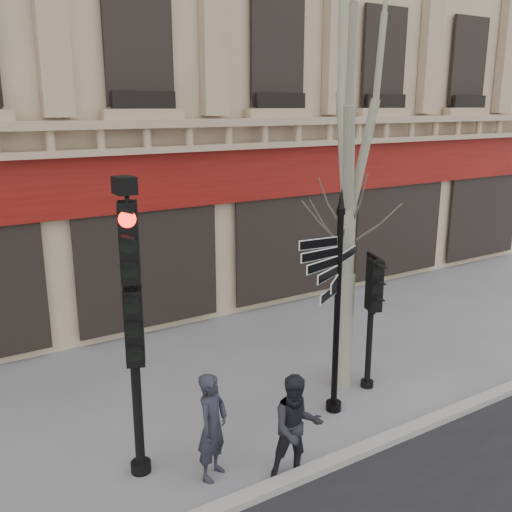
% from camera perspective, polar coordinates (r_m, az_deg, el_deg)
% --- Properties ---
extents(ground, '(80.00, 80.00, 0.00)m').
position_cam_1_polar(ground, '(9.95, 0.86, -16.87)').
color(ground, '#5E5E63').
rests_on(ground, ground).
extents(kerb, '(80.00, 0.25, 0.12)m').
position_cam_1_polar(kerb, '(8.97, 6.07, -20.44)').
color(kerb, gray).
rests_on(kerb, ground).
extents(fingerpost, '(2.12, 2.12, 3.98)m').
position_cam_1_polar(fingerpost, '(9.53, 8.29, -0.91)').
color(fingerpost, black).
rests_on(fingerpost, ground).
extents(traffic_signal_main, '(0.57, 0.50, 4.35)m').
position_cam_1_polar(traffic_signal_main, '(7.91, -12.41, -3.82)').
color(traffic_signal_main, black).
rests_on(traffic_signal_main, ground).
extents(traffic_signal_secondary, '(0.51, 0.43, 2.55)m').
position_cam_1_polar(traffic_signal_secondary, '(10.74, 11.48, -4.23)').
color(traffic_signal_secondary, black).
rests_on(traffic_signal_secondary, ground).
extents(plane_tree, '(3.24, 3.24, 8.59)m').
position_cam_1_polar(plane_tree, '(10.19, 9.84, 19.15)').
color(plane_tree, gray).
rests_on(plane_tree, ground).
extents(pedestrian_a, '(0.70, 0.65, 1.61)m').
position_cam_1_polar(pedestrian_a, '(8.49, -4.37, -16.62)').
color(pedestrian_a, '#21212C').
rests_on(pedestrian_a, ground).
extents(pedestrian_b, '(0.92, 0.81, 1.59)m').
position_cam_1_polar(pedestrian_b, '(8.48, 4.10, -16.74)').
color(pedestrian_b, black).
rests_on(pedestrian_b, ground).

